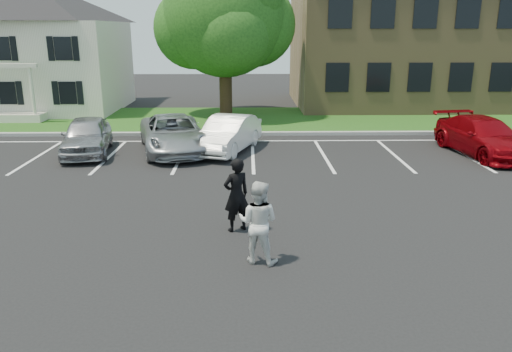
% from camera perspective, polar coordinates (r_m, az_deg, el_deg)
% --- Properties ---
extents(ground_plane, '(90.00, 90.00, 0.00)m').
position_cam_1_polar(ground_plane, '(11.99, 0.09, -7.10)').
color(ground_plane, black).
rests_on(ground_plane, ground).
extents(curb, '(40.00, 0.30, 0.15)m').
position_cam_1_polar(curb, '(23.47, -0.48, 4.88)').
color(curb, gray).
rests_on(curb, ground).
extents(grass_strip, '(44.00, 8.00, 0.08)m').
position_cam_1_polar(grass_strip, '(27.40, -0.56, 6.49)').
color(grass_strip, '#164814').
rests_on(grass_strip, ground).
extents(stall_lines, '(34.00, 5.36, 0.01)m').
position_cam_1_polar(stall_lines, '(20.57, 3.51, 2.99)').
color(stall_lines, silver).
rests_on(stall_lines, ground).
extents(house, '(10.30, 9.22, 7.60)m').
position_cam_1_polar(house, '(33.51, -24.16, 13.45)').
color(house, beige).
rests_on(house, ground).
extents(office_building, '(22.40, 10.40, 8.30)m').
position_cam_1_polar(office_building, '(35.92, 23.03, 14.22)').
color(office_building, olive).
rests_on(office_building, ground).
extents(tree, '(7.80, 7.20, 8.80)m').
position_cam_1_polar(tree, '(28.27, -3.42, 17.58)').
color(tree, black).
rests_on(tree, ground).
extents(man_black_suit, '(0.80, 0.71, 1.84)m').
position_cam_1_polar(man_black_suit, '(12.12, -2.26, -2.18)').
color(man_black_suit, black).
rests_on(man_black_suit, ground).
extents(man_white_shirt, '(1.04, 0.92, 1.80)m').
position_cam_1_polar(man_white_shirt, '(10.51, 0.24, -5.30)').
color(man_white_shirt, silver).
rests_on(man_white_shirt, ground).
extents(car_silver_west, '(2.42, 4.51, 1.46)m').
position_cam_1_polar(car_silver_west, '(20.89, -18.78, 4.38)').
color(car_silver_west, '#9E9EA3').
rests_on(car_silver_west, ground).
extents(car_silver_minivan, '(3.63, 5.66, 1.45)m').
position_cam_1_polar(car_silver_minivan, '(20.42, -9.42, 4.76)').
color(car_silver_minivan, '#A1A3A8').
rests_on(car_silver_minivan, ground).
extents(car_white_sedan, '(2.83, 4.59, 1.43)m').
position_cam_1_polar(car_white_sedan, '(20.20, -3.22, 4.80)').
color(car_white_sedan, white).
rests_on(car_white_sedan, ground).
extents(car_red_compact, '(2.74, 5.24, 1.45)m').
position_cam_1_polar(car_red_compact, '(21.58, 24.54, 4.12)').
color(car_red_compact, maroon).
rests_on(car_red_compact, ground).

